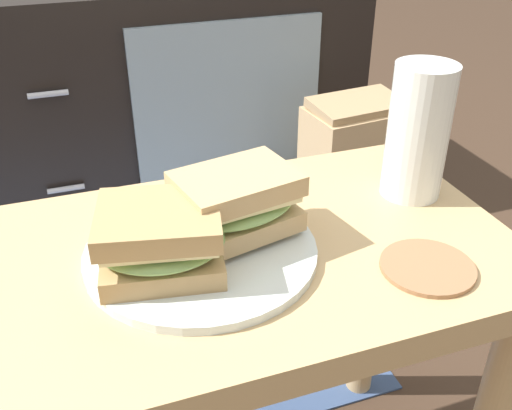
# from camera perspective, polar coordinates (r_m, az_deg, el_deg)

# --- Properties ---
(side_table) EXTENTS (0.56, 0.36, 0.46)m
(side_table) POSITION_cam_1_polar(r_m,az_deg,el_deg) (0.69, 0.08, -10.02)
(side_table) COLOR tan
(side_table) RESTS_ON ground
(tv_cabinet) EXTENTS (0.96, 0.46, 0.58)m
(tv_cabinet) POSITION_cam_1_polar(r_m,az_deg,el_deg) (1.56, -9.32, 10.39)
(tv_cabinet) COLOR black
(tv_cabinet) RESTS_ON ground
(area_rug) EXTENTS (1.26, 0.74, 0.01)m
(area_rug) POSITION_cam_1_polar(r_m,az_deg,el_deg) (1.28, -21.33, -11.51)
(area_rug) COLOR #384C72
(area_rug) RESTS_ON ground
(plate) EXTENTS (0.24, 0.24, 0.01)m
(plate) POSITION_cam_1_polar(r_m,az_deg,el_deg) (0.62, -5.27, -4.67)
(plate) COLOR silver
(plate) RESTS_ON side_table
(sandwich_front) EXTENTS (0.14, 0.13, 0.07)m
(sandwich_front) POSITION_cam_1_polar(r_m,az_deg,el_deg) (0.58, -9.27, -3.30)
(sandwich_front) COLOR tan
(sandwich_front) RESTS_ON plate
(sandwich_back) EXTENTS (0.15, 0.12, 0.07)m
(sandwich_back) POSITION_cam_1_polar(r_m,az_deg,el_deg) (0.62, -1.90, 0.28)
(sandwich_back) COLOR tan
(sandwich_back) RESTS_ON plate
(beer_glass) EXTENTS (0.07, 0.07, 0.16)m
(beer_glass) POSITION_cam_1_polar(r_m,az_deg,el_deg) (0.73, 15.41, 6.59)
(beer_glass) COLOR silver
(beer_glass) RESTS_ON side_table
(coaster) EXTENTS (0.10, 0.10, 0.01)m
(coaster) POSITION_cam_1_polar(r_m,az_deg,el_deg) (0.63, 16.30, -5.80)
(coaster) COLOR #996B47
(coaster) RESTS_ON side_table
(paper_bag) EXTENTS (0.22, 0.16, 0.39)m
(paper_bag) POSITION_cam_1_polar(r_m,az_deg,el_deg) (1.33, 9.16, 2.11)
(paper_bag) COLOR tan
(paper_bag) RESTS_ON ground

